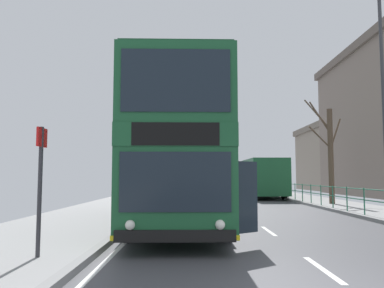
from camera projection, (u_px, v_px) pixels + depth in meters
The scene contains 7 objects.
double_decker_bus_main at pixel (180, 155), 13.21m from camera, with size 3.46×11.13×4.53m.
background_bus_far_lane at pixel (260, 177), 30.67m from camera, with size 2.83×10.17×2.91m.
pedestrian_railing_far_kerb at pixel (341, 194), 17.59m from camera, with size 0.05×32.21×1.05m.
bus_stop_sign_near at pixel (42, 175), 7.24m from camera, with size 0.08×0.44×2.42m.
street_lamp_far_side at pixel (384, 85), 15.47m from camera, with size 0.28×0.60×9.07m.
bare_tree_far_00 at pixel (331, 151), 21.59m from camera, with size 2.26×1.78×6.04m.
background_building_00 at pixel (361, 158), 46.86m from camera, with size 12.83×12.82×7.87m.
Camera 1 is at (-2.29, -4.32, 1.61)m, focal length 36.08 mm.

